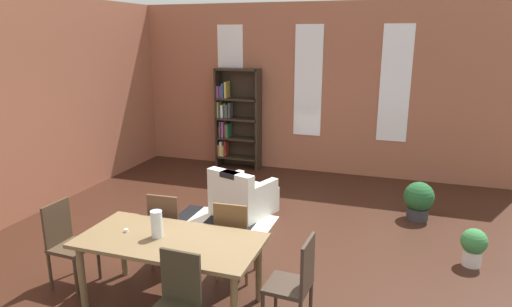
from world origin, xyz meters
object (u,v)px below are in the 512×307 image
(dining_chair_head_right, at_px, (295,281))
(potted_plant_corner, at_px, (419,199))
(armchair_white, at_px, (242,197))
(dining_table, at_px, (170,246))
(bookshelf_tall, at_px, (235,118))
(dining_chair_near_right, at_px, (175,304))
(potted_plant_by_shelf, at_px, (474,245))
(dining_chair_head_left, at_px, (67,241))
(dining_chair_far_right, at_px, (234,237))
(vase_on_table, at_px, (157,224))
(dining_chair_far_left, at_px, (168,227))

(dining_chair_head_right, xyz_separation_m, potted_plant_corner, (1.14, 3.18, -0.20))
(armchair_white, xyz_separation_m, potted_plant_corner, (2.60, 0.66, 0.03))
(dining_table, xyz_separation_m, bookshelf_tall, (-1.21, 4.91, 0.38))
(dining_table, distance_m, dining_chair_head_right, 1.31)
(dining_chair_near_right, xyz_separation_m, potted_plant_by_shelf, (2.63, 2.56, -0.25))
(armchair_white, bearing_deg, dining_chair_head_left, -114.39)
(dining_chair_head_right, xyz_separation_m, armchair_white, (-1.46, 2.52, -0.23))
(dining_table, distance_m, dining_chair_far_right, 0.81)
(vase_on_table, relative_size, dining_chair_head_right, 0.29)
(dining_chair_head_right, bearing_deg, dining_chair_head_left, 179.82)
(bookshelf_tall, xyz_separation_m, armchair_white, (1.04, -2.40, -0.76))
(dining_chair_head_right, height_order, armchair_white, dining_chair_head_right)
(bookshelf_tall, bearing_deg, dining_chair_far_left, -79.40)
(potted_plant_corner, bearing_deg, dining_chair_far_left, -138.85)
(dining_chair_head_right, bearing_deg, dining_chair_far_right, 142.15)
(dining_table, bearing_deg, armchair_white, 93.67)
(dining_table, height_order, potted_plant_corner, dining_table)
(dining_chair_head_right, bearing_deg, dining_chair_far_left, 158.26)
(armchair_white, relative_size, potted_plant_corner, 1.75)
(dining_table, relative_size, potted_plant_by_shelf, 3.92)
(dining_chair_head_left, height_order, armchair_white, dining_chair_head_left)
(dining_chair_far_left, xyz_separation_m, dining_chair_head_right, (1.71, -0.68, 0.00))
(dining_chair_far_right, distance_m, potted_plant_by_shelf, 2.90)
(armchair_white, bearing_deg, dining_chair_near_right, -79.71)
(dining_chair_head_left, bearing_deg, dining_chair_far_left, 37.29)
(dining_table, bearing_deg, vase_on_table, 180.00)
(dining_chair_far_left, bearing_deg, armchair_white, 82.19)
(dining_chair_far_left, xyz_separation_m, bookshelf_tall, (-0.79, 4.24, 0.53))
(vase_on_table, xyz_separation_m, dining_chair_far_right, (0.56, 0.68, -0.37))
(bookshelf_tall, bearing_deg, potted_plant_by_shelf, -35.49)
(dining_table, xyz_separation_m, potted_plant_by_shelf, (3.05, 1.88, -0.39))
(dining_chair_far_left, height_order, bookshelf_tall, bookshelf_tall)
(dining_table, bearing_deg, dining_chair_head_right, -0.20)
(bookshelf_tall, height_order, potted_plant_by_shelf, bookshelf_tall)
(vase_on_table, height_order, dining_chair_near_right, vase_on_table)
(dining_table, height_order, dining_chair_near_right, dining_chair_near_right)
(dining_chair_far_left, bearing_deg, dining_chair_head_right, -21.74)
(vase_on_table, height_order, dining_chair_far_left, vase_on_table)
(potted_plant_by_shelf, bearing_deg, armchair_white, 168.83)
(dining_chair_far_left, bearing_deg, bookshelf_tall, 100.60)
(dining_chair_far_right, height_order, potted_plant_by_shelf, dining_chair_far_right)
(dining_table, relative_size, armchair_white, 1.82)
(dining_chair_far_right, bearing_deg, dining_chair_head_left, -158.57)
(dining_chair_far_left, distance_m, dining_chair_head_right, 1.84)
(dining_table, relative_size, vase_on_table, 6.62)
(dining_chair_far_right, relative_size, dining_chair_near_right, 1.00)
(dining_table, distance_m, dining_chair_head_left, 1.31)
(dining_table, relative_size, dining_chair_far_right, 1.95)
(dining_chair_head_right, distance_m, potted_plant_corner, 3.38)
(dining_chair_head_right, bearing_deg, armchair_white, 120.11)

